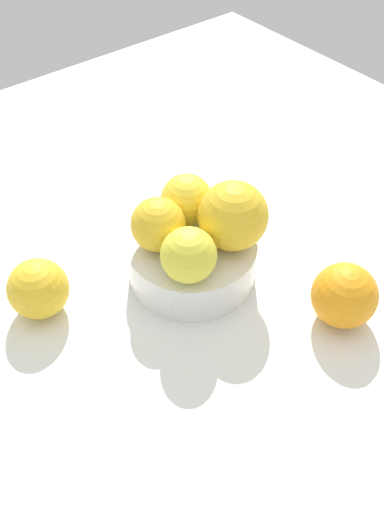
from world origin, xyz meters
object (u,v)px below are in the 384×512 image
object	(u,v)px
orange_in_bowl_1	(233,216)
orange_loose_1	(38,289)
orange_in_bowl_0	(189,255)
side_plate	(255,498)
fruit_bowl	(192,260)
orange_in_bowl_3	(187,200)
orange_loose_0	(344,295)
orange_in_bowl_2	(158,225)

from	to	relation	value
orange_in_bowl_1	orange_loose_1	distance (cm)	22.76
orange_in_bowl_0	side_plate	distance (cm)	24.10
fruit_bowl	orange_in_bowl_3	bearing A→B (deg)	-30.10
orange_in_bowl_0	side_plate	world-z (taller)	orange_in_bowl_0
fruit_bowl	side_plate	size ratio (longest dim) A/B	1.07
fruit_bowl	orange_loose_1	distance (cm)	17.70
orange_in_bowl_0	orange_loose_1	bearing A→B (deg)	53.34
orange_in_bowl_1	orange_loose_1	xyz separation A→B (cm)	(8.82, 20.23, -5.57)
orange_in_bowl_3	orange_loose_0	world-z (taller)	orange_in_bowl_3
orange_loose_1	orange_in_bowl_0	bearing A→B (deg)	-126.66
orange_in_bowl_3	orange_loose_1	bearing A→B (deg)	82.03
orange_in_bowl_1	side_plate	world-z (taller)	orange_in_bowl_1
orange_in_bowl_1	orange_loose_0	distance (cm)	14.77
orange_loose_1	orange_in_bowl_2	bearing A→B (deg)	-106.74
fruit_bowl	orange_in_bowl_0	bearing A→B (deg)	137.22
orange_in_bowl_0	orange_in_bowl_2	distance (cm)	5.78
orange_loose_0	side_plate	size ratio (longest dim) A/B	0.51
fruit_bowl	orange_in_bowl_1	size ratio (longest dim) A/B	1.91
orange_loose_1	side_plate	xyz separation A→B (cm)	(-30.73, -3.95, -2.98)
orange_in_bowl_1	side_plate	xyz separation A→B (cm)	(-21.91, 16.28, -8.55)
orange_in_bowl_2	orange_loose_1	size ratio (longest dim) A/B	0.91
orange_loose_1	fruit_bowl	bearing A→B (deg)	-110.73
orange_in_bowl_1	orange_in_bowl_2	world-z (taller)	orange_in_bowl_1
side_plate	fruit_bowl	bearing A→B (deg)	-27.22
orange_in_bowl_2	orange_loose_0	xyz separation A→B (cm)	(-17.57, -11.74, -4.49)
orange_in_bowl_2	orange_loose_0	size ratio (longest dim) A/B	0.85
orange_in_bowl_3	orange_in_bowl_1	bearing A→B (deg)	-165.66
fruit_bowl	orange_in_bowl_2	world-z (taller)	orange_in_bowl_2
fruit_bowl	orange_loose_0	bearing A→B (deg)	-150.43
fruit_bowl	orange_in_bowl_3	xyz separation A→B (cm)	(3.65, -2.11, 5.66)
orange_in_bowl_2	orange_in_bowl_0	bearing A→B (deg)	177.09
orange_in_bowl_1	orange_in_bowl_3	bearing A→B (deg)	14.34
fruit_bowl	orange_in_bowl_1	world-z (taller)	orange_in_bowl_1
side_plate	orange_loose_1	bearing A→B (deg)	7.32
orange_loose_1	side_plate	size ratio (longest dim) A/B	0.48
orange_in_bowl_3	fruit_bowl	bearing A→B (deg)	149.90
orange_in_bowl_0	orange_in_bowl_2	xyz separation A→B (cm)	(5.77, -0.29, 0.05)
orange_in_bowl_1	orange_in_bowl_2	bearing A→B (deg)	54.72
fruit_bowl	orange_loose_1	world-z (taller)	orange_loose_1
orange_loose_0	orange_loose_1	bearing A→B (deg)	49.42
orange_in_bowl_3	orange_in_bowl_2	bearing A→B (deg)	105.80
orange_in_bowl_0	orange_in_bowl_2	bearing A→B (deg)	-2.91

